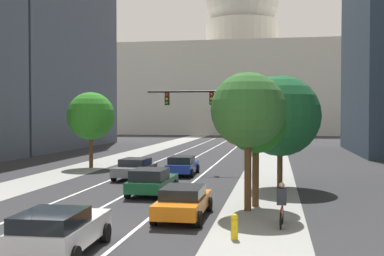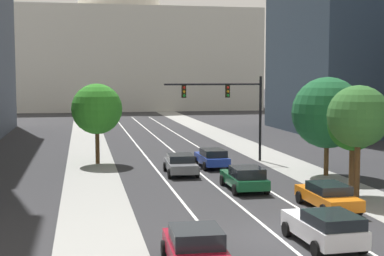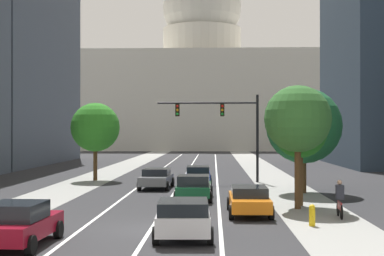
# 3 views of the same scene
# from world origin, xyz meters

# --- Properties ---
(ground_plane) EXTENTS (400.00, 400.00, 0.00)m
(ground_plane) POSITION_xyz_m (0.00, 40.00, 0.00)
(ground_plane) COLOR #2B2B2D
(sidewalk_left) EXTENTS (3.64, 130.00, 0.01)m
(sidewalk_left) POSITION_xyz_m (-7.39, 35.00, 0.01)
(sidewalk_left) COLOR gray
(sidewalk_left) RESTS_ON ground
(sidewalk_right) EXTENTS (3.64, 130.00, 0.01)m
(sidewalk_right) POSITION_xyz_m (7.39, 35.00, 0.01)
(sidewalk_right) COLOR gray
(sidewalk_right) RESTS_ON ground
(lane_stripe_left) EXTENTS (0.16, 90.00, 0.01)m
(lane_stripe_left) POSITION_xyz_m (-2.78, 25.00, 0.01)
(lane_stripe_left) COLOR white
(lane_stripe_left) RESTS_ON ground
(lane_stripe_center) EXTENTS (0.16, 90.00, 0.01)m
(lane_stripe_center) POSITION_xyz_m (0.00, 25.00, 0.01)
(lane_stripe_center) COLOR white
(lane_stripe_center) RESTS_ON ground
(lane_stripe_right) EXTENTS (0.16, 90.00, 0.01)m
(lane_stripe_right) POSITION_xyz_m (2.78, 25.00, 0.01)
(lane_stripe_right) COLOR white
(lane_stripe_right) RESTS_ON ground
(capitol_building) EXTENTS (53.40, 29.10, 40.26)m
(capitol_building) POSITION_xyz_m (0.00, 97.40, 13.17)
(capitol_building) COLOR beige
(capitol_building) RESTS_ON ground
(car_white) EXTENTS (2.24, 4.22, 1.48)m
(car_white) POSITION_xyz_m (1.40, -1.66, 0.79)
(car_white) COLOR silver
(car_white) RESTS_ON ground
(car_orange) EXTENTS (2.00, 4.55, 1.34)m
(car_orange) POSITION_xyz_m (4.18, 4.15, 0.71)
(car_orange) COLOR orange
(car_orange) RESTS_ON ground
(car_gray) EXTENTS (2.23, 4.42, 1.37)m
(car_gray) POSITION_xyz_m (-1.39, 15.67, 0.73)
(car_gray) COLOR slate
(car_gray) RESTS_ON ground
(car_crimson) EXTENTS (2.20, 4.17, 1.52)m
(car_crimson) POSITION_xyz_m (-4.18, -3.29, 0.78)
(car_crimson) COLOR maroon
(car_crimson) RESTS_ON ground
(car_blue) EXTENTS (2.01, 4.38, 1.40)m
(car_blue) POSITION_xyz_m (1.39, 18.10, 0.74)
(car_blue) COLOR #1E389E
(car_blue) RESTS_ON ground
(car_green) EXTENTS (2.13, 4.46, 1.45)m
(car_green) POSITION_xyz_m (1.39, 9.57, 0.75)
(car_green) COLOR #14512D
(car_green) RESTS_ON ground
(traffic_signal_mast) EXTENTS (7.78, 0.39, 6.71)m
(traffic_signal_mast) POSITION_xyz_m (3.44, 20.54, 4.75)
(traffic_signal_mast) COLOR black
(traffic_signal_mast) RESTS_ON ground
(fire_hydrant) EXTENTS (0.26, 0.35, 0.91)m
(fire_hydrant) POSITION_xyz_m (6.58, 1.07, 0.46)
(fire_hydrant) COLOR yellow
(fire_hydrant) RESTS_ON ground
(cyclist) EXTENTS (0.38, 1.70, 1.72)m
(cyclist) POSITION_xyz_m (8.22, 3.31, 0.85)
(cyclist) COLOR black
(cyclist) RESTS_ON ground
(street_tree_near_left) EXTENTS (3.87, 3.87, 6.16)m
(street_tree_near_left) POSITION_xyz_m (-6.86, 21.49, 4.21)
(street_tree_near_left) COLOR #51381E
(street_tree_near_left) RESTS_ON ground
(street_tree_near_right) EXTENTS (2.85, 2.85, 5.38)m
(street_tree_near_right) POSITION_xyz_m (7.05, 7.30, 3.92)
(street_tree_near_right) COLOR #51381E
(street_tree_near_right) RESTS_ON ground
(street_tree_far_right) EXTENTS (3.39, 3.39, 6.26)m
(street_tree_far_right) POSITION_xyz_m (6.75, 6.11, 4.54)
(street_tree_far_right) COLOR #51381E
(street_tree_far_right) RESTS_ON ground
(street_tree_mid_right) EXTENTS (4.80, 4.80, 6.68)m
(street_tree_mid_right) POSITION_xyz_m (8.22, 13.31, 4.27)
(street_tree_mid_right) COLOR #51381E
(street_tree_mid_right) RESTS_ON ground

